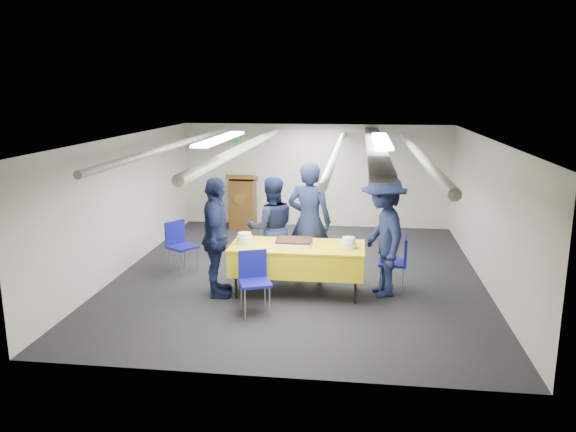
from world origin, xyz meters
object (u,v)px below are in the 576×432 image
object	(u,v)px
chair_right	(398,258)
sailor_a	(309,222)
chair_left	(179,241)
sailor_c	(216,238)
sailor_d	(383,235)
sheet_cake	(294,242)
sailor_b	(271,228)
serving_table	(297,258)
podium	(243,201)
chair_near	(254,275)

from	to	relation	value
chair_right	sailor_a	size ratio (longest dim) A/B	0.44
chair_left	sailor_c	xyz separation A→B (m)	(0.92, -1.05, 0.37)
chair_left	sailor_d	xyz separation A→B (m)	(3.39, -0.69, 0.40)
sailor_d	sheet_cake	bearing A→B (deg)	-98.53
sailor_a	sailor_c	bearing A→B (deg)	42.84
sailor_b	sailor_c	size ratio (longest dim) A/B	0.93
sailor_b	sailor_c	distance (m)	1.18
serving_table	sailor_c	size ratio (longest dim) A/B	1.11
podium	sailor_d	world-z (taller)	sailor_d
podium	chair_left	distance (m)	3.19
chair_left	sailor_b	size ratio (longest dim) A/B	0.52
chair_left	chair_right	bearing A→B (deg)	-7.87
sailor_a	serving_table	bearing A→B (deg)	88.48
sailor_a	chair_near	bearing A→B (deg)	74.61
serving_table	sailor_a	world-z (taller)	sailor_a
chair_left	sailor_b	distance (m)	1.64
chair_near	sailor_b	world-z (taller)	sailor_b
sailor_b	sailor_c	xyz separation A→B (m)	(-0.68, -0.96, 0.07)
serving_table	chair_right	size ratio (longest dim) A/B	2.31
sailor_a	sailor_d	xyz separation A→B (m)	(1.15, -0.52, -0.05)
sheet_cake	chair_near	distance (m)	0.94
podium	chair_near	bearing A→B (deg)	-76.37
sailor_b	chair_near	bearing A→B (deg)	71.27
sailor_c	podium	bearing A→B (deg)	-4.87
sailor_a	sailor_d	distance (m)	1.26
sailor_c	chair_right	bearing A→B (deg)	-90.09
sheet_cake	sailor_c	distance (m)	1.17
chair_right	chair_left	distance (m)	3.68
sheet_cake	sailor_c	world-z (taller)	sailor_c
sheet_cake	sailor_b	xyz separation A→B (m)	(-0.46, 0.74, 0.02)
podium	chair_near	size ratio (longest dim) A/B	1.44
chair_right	sailor_d	world-z (taller)	sailor_d
chair_right	sailor_c	size ratio (longest dim) A/B	0.48
sheet_cake	sailor_a	size ratio (longest dim) A/B	0.28
sheet_cake	podium	bearing A→B (deg)	112.17
podium	chair_near	distance (m)	4.87
podium	chair_near	xyz separation A→B (m)	(1.15, -4.74, -0.08)
sailor_a	sailor_c	size ratio (longest dim) A/B	1.08
chair_left	chair_near	bearing A→B (deg)	-44.78
podium	sailor_a	xyz separation A→B (m)	(1.79, -3.32, 0.37)
chair_near	sailor_a	bearing A→B (deg)	65.54
chair_left	sailor_a	bearing A→B (deg)	-4.26
serving_table	podium	size ratio (longest dim) A/B	1.61
sailor_d	podium	bearing A→B (deg)	-156.75
podium	sailor_d	size ratio (longest dim) A/B	0.67
chair_near	sailor_a	size ratio (longest dim) A/B	0.44
sailor_b	sailor_c	world-z (taller)	sailor_c
chair_right	sailor_c	bearing A→B (deg)	-168.72
sailor_d	sailor_c	bearing A→B (deg)	-95.94
sailor_c	sailor_b	bearing A→B (deg)	-46.68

